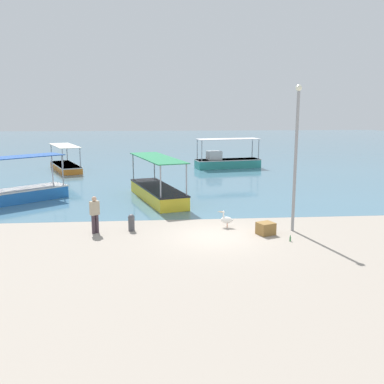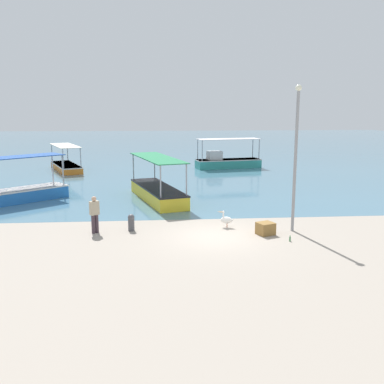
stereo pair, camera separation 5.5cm
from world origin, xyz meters
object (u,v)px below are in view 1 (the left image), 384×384
Objects in this scene: fishing_boat_near_right at (226,161)px; fishing_boat_outer at (157,191)px; fishing_boat_far_right at (66,165)px; glass_bottle at (290,239)px; fishing_boat_far_left at (19,193)px; mooring_bollard at (131,222)px; fisherman_standing at (95,214)px; cargo_crate at (266,228)px; lamp_post at (296,152)px; pelican at (227,220)px.

fishing_boat_outer is at bearing -114.98° from fishing_boat_near_right.
fishing_boat_far_right is 26.38m from glass_bottle.
fishing_boat_far_left is at bearing -136.96° from fishing_boat_near_right.
fishing_boat_outer is 10.46m from glass_bottle.
fishing_boat_near_right is 22.18m from mooring_bollard.
fishing_boat_near_right is 1.19× the size of fishing_boat_far_left.
fisherman_standing reaches higher than cargo_crate.
fishing_boat_far_left is 3.17× the size of fisherman_standing.
mooring_bollard is 7.14m from glass_bottle.
mooring_bollard is at bearing -44.22° from fishing_boat_far_left.
fishing_boat_outer is 1.12× the size of fishing_boat_near_right.
lamp_post reaches higher than mooring_bollard.
fishing_boat_far_right is at bearing 109.25° from mooring_bollard.
fishing_boat_near_right reaches higher than mooring_bollard.
fishing_boat_near_right is 7.97× the size of pelican.
mooring_bollard is at bearing 162.28° from glass_bottle.
fishing_boat_outer is 15.93m from fishing_boat_far_right.
fishing_boat_outer is 7.47m from fisherman_standing.
fishing_boat_near_right is at bearing 1.91° from fishing_boat_far_right.
cargo_crate is (13.09, -7.97, -0.29)m from fishing_boat_far_left.
mooring_bollard is (7.08, -20.27, -0.05)m from fishing_boat_far_right.
fishing_boat_near_right reaches higher than fishing_boat_far_left.
fishing_boat_far_right is 23.93× the size of glass_bottle.
fishing_boat_far_right is (-14.86, -0.50, -0.18)m from fishing_boat_near_right.
fishing_boat_near_right is 14.87m from fishing_boat_far_right.
fishing_boat_far_left is 13.32m from pelican.
fishing_boat_near_right reaches higher than cargo_crate.
mooring_bollard is at bearing 8.84° from fisherman_standing.
fishing_boat_far_left is 0.82× the size of lamp_post.
lamp_post is 9.36× the size of cargo_crate.
fishing_boat_far_left is 9.87m from mooring_bollard.
fishing_boat_near_right is 21.56m from lamp_post.
mooring_bollard is at bearing -70.75° from fishing_boat_far_right.
pelican is at bearing 140.32° from cargo_crate.
fisherman_standing is at bearing -52.50° from fishing_boat_far_left.
pelican is 1.02× the size of mooring_bollard.
mooring_bollard is at bearing -177.36° from pelican.
fishing_boat_far_right is 9.24× the size of cargo_crate.
fishing_boat_outer is 15.55m from fishing_boat_near_right.
mooring_bollard is (7.08, -6.89, -0.15)m from fishing_boat_far_left.
glass_bottle is at bearing -110.65° from lamp_post.
glass_bottle is (2.34, -2.38, -0.27)m from pelican.
fishing_boat_outer is at bearing 116.62° from pelican.
fisherman_standing is at bearing -175.71° from pelican.
fishing_boat_far_right is 25.05m from cargo_crate.
lamp_post is 3.67m from cargo_crate.
fishing_boat_outer is 8.90× the size of pelican.
lamp_post is 3.92m from glass_bottle.
fishing_boat_outer is 4.21× the size of fisherman_standing.
fishing_boat_far_right is at bearing 104.94° from fisherman_standing.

